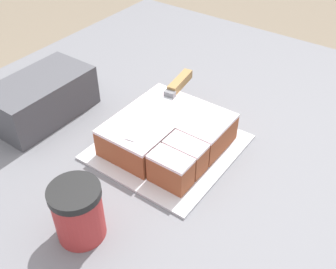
% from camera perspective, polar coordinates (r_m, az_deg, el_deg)
% --- Properties ---
extents(countertop, '(1.40, 1.10, 0.95)m').
position_cam_1_polar(countertop, '(1.31, -2.35, -15.90)').
color(countertop, slate).
rests_on(countertop, ground_plane).
extents(cake_board, '(0.30, 0.29, 0.01)m').
position_cam_1_polar(cake_board, '(0.91, 0.00, -1.83)').
color(cake_board, silver).
rests_on(cake_board, countertop).
extents(cake, '(0.24, 0.23, 0.07)m').
position_cam_1_polar(cake, '(0.89, -0.02, 0.11)').
color(cake, '#994C2D').
rests_on(cake, cake_board).
extents(knife, '(0.29, 0.06, 0.02)m').
position_cam_1_polar(knife, '(0.96, 0.86, 6.59)').
color(knife, silver).
rests_on(knife, cake).
extents(coffee_cup, '(0.09, 0.09, 0.12)m').
position_cam_1_polar(coffee_cup, '(0.72, -12.90, -10.91)').
color(coffee_cup, '#B23333').
rests_on(coffee_cup, countertop).
extents(storage_box, '(0.26, 0.14, 0.11)m').
position_cam_1_polar(storage_box, '(1.03, -17.86, 5.07)').
color(storage_box, '#47474C').
rests_on(storage_box, countertop).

